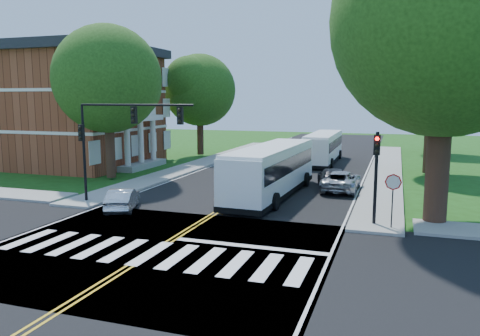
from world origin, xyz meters
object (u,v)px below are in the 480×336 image
at_px(bus_follow, 323,147).
at_px(signal_nw, 117,129).
at_px(hatchback, 123,199).
at_px(bus_lead, 272,170).
at_px(signal_ne, 376,166).
at_px(suv, 341,181).
at_px(dark_sedan, 333,178).

bearing_deg(bus_follow, signal_nw, 68.81).
relative_size(bus_follow, hatchback, 2.95).
distance_m(bus_lead, hatchback, 9.38).
height_order(signal_ne, bus_lead, signal_ne).
bearing_deg(hatchback, bus_follow, -129.90).
bearing_deg(hatchback, signal_nw, -72.08).
bearing_deg(suv, signal_ne, 107.54).
bearing_deg(signal_ne, suv, 106.55).
height_order(bus_lead, dark_sedan, bus_lead).
distance_m(hatchback, suv, 14.29).
bearing_deg(signal_ne, bus_follow, 104.62).
height_order(signal_ne, dark_sedan, signal_ne).
bearing_deg(dark_sedan, suv, 114.31).
bearing_deg(bus_lead, suv, -141.11).
relative_size(suv, dark_sedan, 1.04).
distance_m(hatchback, dark_sedan, 14.42).
xyz_separation_m(signal_nw, suv, (11.54, 8.46, -3.69)).
bearing_deg(dark_sedan, signal_ne, 96.43).
distance_m(signal_ne, bus_lead, 8.60).
xyz_separation_m(signal_nw, bus_lead, (7.54, 5.47, -2.71)).
distance_m(signal_ne, suv, 9.11).
relative_size(signal_nw, dark_sedan, 1.52).
height_order(signal_nw, suv, signal_nw).
relative_size(bus_lead, hatchback, 3.28).
xyz_separation_m(signal_nw, bus_follow, (8.30, 22.09, -2.87)).
relative_size(signal_nw, suv, 1.47).
relative_size(signal_ne, bus_follow, 0.40).
bearing_deg(dark_sedan, bus_follow, -90.90).
height_order(bus_lead, suv, bus_lead).
relative_size(signal_nw, bus_follow, 0.65).
bearing_deg(suv, hatchback, 42.27).
bearing_deg(hatchback, dark_sedan, -156.19).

